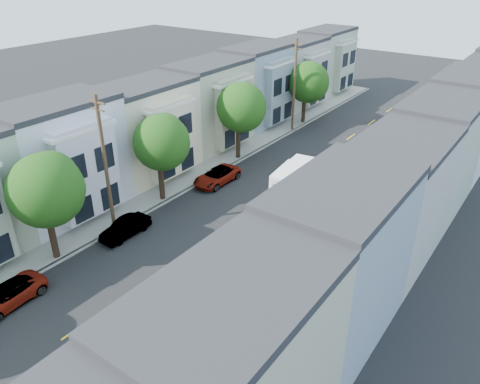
# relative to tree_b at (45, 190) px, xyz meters

# --- Properties ---
(ground) EXTENTS (160.00, 160.00, 0.00)m
(ground) POSITION_rel_tree_b_xyz_m (6.30, 2.69, -5.17)
(ground) COLOR black
(ground) RESTS_ON ground
(road_slab) EXTENTS (12.00, 70.00, 0.02)m
(road_slab) POSITION_rel_tree_b_xyz_m (6.30, 17.69, -5.16)
(road_slab) COLOR black
(road_slab) RESTS_ON ground
(curb_left) EXTENTS (0.30, 70.00, 0.15)m
(curb_left) POSITION_rel_tree_b_xyz_m (0.25, 17.69, -5.09)
(curb_left) COLOR gray
(curb_left) RESTS_ON ground
(curb_right) EXTENTS (0.30, 70.00, 0.15)m
(curb_right) POSITION_rel_tree_b_xyz_m (12.35, 17.69, -5.09)
(curb_right) COLOR gray
(curb_right) RESTS_ON ground
(sidewalk_left) EXTENTS (2.60, 70.00, 0.15)m
(sidewalk_left) POSITION_rel_tree_b_xyz_m (-1.05, 17.69, -5.09)
(sidewalk_left) COLOR gray
(sidewalk_left) RESTS_ON ground
(sidewalk_right) EXTENTS (2.60, 70.00, 0.15)m
(sidewalk_right) POSITION_rel_tree_b_xyz_m (13.65, 17.69, -5.09)
(sidewalk_right) COLOR gray
(sidewalk_right) RESTS_ON ground
(centerline) EXTENTS (0.12, 70.00, 0.01)m
(centerline) POSITION_rel_tree_b_xyz_m (6.30, 17.69, -5.17)
(centerline) COLOR gold
(centerline) RESTS_ON ground
(townhouse_row_left) EXTENTS (5.00, 70.00, 8.50)m
(townhouse_row_left) POSITION_rel_tree_b_xyz_m (-4.85, 17.69, -5.17)
(townhouse_row_left) COLOR #ACAAA4
(townhouse_row_left) RESTS_ON ground
(townhouse_row_right) EXTENTS (5.00, 70.00, 8.50)m
(townhouse_row_right) POSITION_rel_tree_b_xyz_m (17.45, 17.69, -5.17)
(townhouse_row_right) COLOR #ACAAA4
(townhouse_row_right) RESTS_ON ground
(tree_b) EXTENTS (4.70, 4.70, 7.54)m
(tree_b) POSITION_rel_tree_b_xyz_m (0.00, 0.00, 0.00)
(tree_b) COLOR black
(tree_b) RESTS_ON ground
(tree_c) EXTENTS (4.41, 4.41, 7.34)m
(tree_c) POSITION_rel_tree_b_xyz_m (-0.00, 10.06, -0.07)
(tree_c) COLOR black
(tree_c) RESTS_ON ground
(tree_d) EXTENTS (4.70, 4.70, 7.60)m
(tree_d) POSITION_rel_tree_b_xyz_m (-0.00, 20.64, 0.06)
(tree_d) COLOR black
(tree_d) RESTS_ON ground
(tree_e) EXTENTS (4.70, 4.70, 7.27)m
(tree_e) POSITION_rel_tree_b_xyz_m (0.00, 33.77, -0.27)
(tree_e) COLOR black
(tree_e) RESTS_ON ground
(tree_far_r) EXTENTS (3.10, 3.10, 5.64)m
(tree_far_r) POSITION_rel_tree_b_xyz_m (13.20, 32.99, -1.13)
(tree_far_r) COLOR black
(tree_far_r) RESTS_ON ground
(utility_pole_near) EXTENTS (1.60, 0.26, 10.00)m
(utility_pole_near) POSITION_rel_tree_b_xyz_m (0.00, 4.69, -0.02)
(utility_pole_near) COLOR #42301E
(utility_pole_near) RESTS_ON ground
(utility_pole_far) EXTENTS (1.60, 0.26, 10.00)m
(utility_pole_far) POSITION_rel_tree_b_xyz_m (0.00, 30.69, -0.02)
(utility_pole_far) COLOR #42301E
(utility_pole_far) RESTS_ON ground
(fedex_truck) EXTENTS (2.17, 5.63, 2.70)m
(fedex_truck) POSITION_rel_tree_b_xyz_m (8.10, 17.01, -3.66)
(fedex_truck) COLOR white
(fedex_truck) RESTS_ON ground
(lead_sedan) EXTENTS (1.82, 3.94, 1.24)m
(lead_sedan) POSITION_rel_tree_b_xyz_m (8.16, 23.22, -4.55)
(lead_sedan) COLOR black
(lead_sedan) RESTS_ON ground
(parked_left_b) EXTENTS (2.26, 4.55, 1.24)m
(parked_left_b) POSITION_rel_tree_b_xyz_m (1.40, -4.44, -4.55)
(parked_left_b) COLOR black
(parked_left_b) RESTS_ON ground
(parked_left_c) EXTENTS (1.37, 3.87, 1.29)m
(parked_left_c) POSITION_rel_tree_b_xyz_m (1.40, 4.56, -4.52)
(parked_left_c) COLOR #96989F
(parked_left_c) RESTS_ON ground
(parked_left_d) EXTENTS (2.25, 4.76, 1.31)m
(parked_left_d) POSITION_rel_tree_b_xyz_m (1.40, 15.11, -4.51)
(parked_left_d) COLOR #3F110F
(parked_left_d) RESTS_ON ground
(parked_right_a) EXTENTS (1.57, 3.99, 1.31)m
(parked_right_a) POSITION_rel_tree_b_xyz_m (11.20, -3.96, -4.51)
(parked_right_a) COLOR #434343
(parked_right_a) RESTS_ON ground
(parked_right_b) EXTENTS (1.88, 4.08, 1.28)m
(parked_right_b) POSITION_rel_tree_b_xyz_m (11.20, -0.31, -4.53)
(parked_right_b) COLOR white
(parked_right_b) RESTS_ON ground
(parked_right_c) EXTENTS (2.90, 5.42, 1.45)m
(parked_right_c) POSITION_rel_tree_b_xyz_m (11.20, 22.14, -4.44)
(parked_right_c) COLOR black
(parked_right_c) RESTS_ON ground
(parked_right_d) EXTENTS (2.59, 5.38, 1.48)m
(parked_right_d) POSITION_rel_tree_b_xyz_m (11.20, 30.29, -4.43)
(parked_right_d) COLOR black
(parked_right_d) RESTS_ON ground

